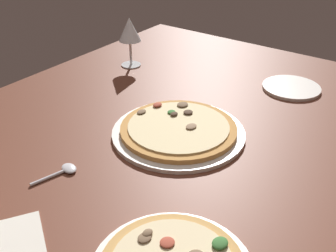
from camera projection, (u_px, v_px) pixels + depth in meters
dining_table at (158, 146)px, 99.94cm from camera, size 150.00×110.00×4.00cm
pizza_main at (178, 130)px, 100.16cm from camera, size 32.13×32.13×3.33cm
wine_glass_far at (130, 31)px, 132.78cm from camera, size 7.16×7.16×16.09cm
side_plate at (291, 88)px, 122.64cm from camera, size 16.91×16.91×0.90cm
spoon at (64, 171)px, 87.36cm from camera, size 10.31×4.89×1.00cm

